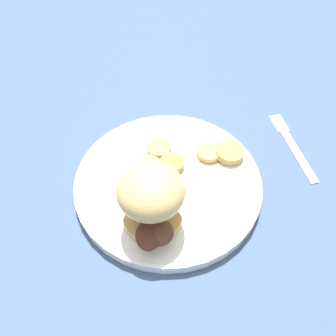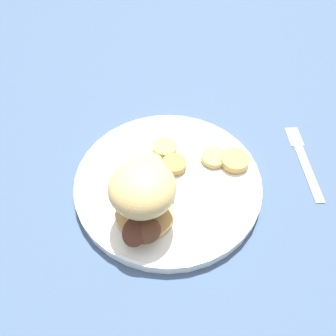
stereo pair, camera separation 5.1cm
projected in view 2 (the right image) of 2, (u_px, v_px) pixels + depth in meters
ground_plane at (168, 185)px, 0.55m from camera, size 4.00×4.00×0.00m
dinner_plate at (168, 181)px, 0.54m from camera, size 0.30×0.30×0.02m
sandwich at (144, 196)px, 0.44m from camera, size 0.11×0.12×0.10m
potato_round_0 at (165, 147)px, 0.56m from camera, size 0.04×0.04×0.01m
potato_round_1 at (235, 160)px, 0.54m from camera, size 0.05×0.05×0.01m
potato_round_2 at (174, 164)px, 0.54m from camera, size 0.04×0.04×0.01m
potato_round_3 at (214, 158)px, 0.55m from camera, size 0.04×0.04×0.01m
potato_round_4 at (151, 165)px, 0.54m from camera, size 0.04×0.04×0.01m
fork at (304, 160)px, 0.58m from camera, size 0.17×0.08×0.00m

